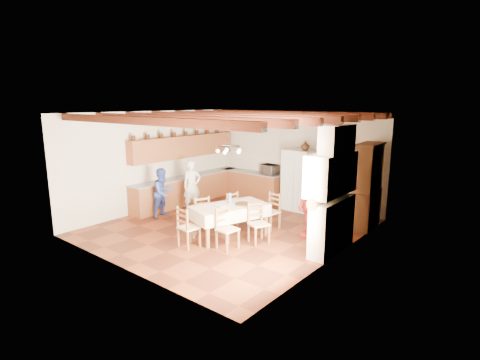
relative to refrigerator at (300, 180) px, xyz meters
The scene contains 31 objects.
floor 2.89m from the refrigerator, 101.62° to the right, with size 6.00×6.50×0.02m, color #471D11.
ceiling 3.44m from the refrigerator, 101.62° to the right, with size 6.00×6.50×0.02m, color white.
wall_back 0.99m from the refrigerator, 133.24° to the left, with size 6.00×0.02×3.00m, color beige.
wall_front 5.99m from the refrigerator, 95.29° to the right, with size 6.00×0.02×3.00m, color beige.
wall_left 4.49m from the refrigerator, 143.08° to the right, with size 0.02×6.50×3.00m, color beige.
wall_right 3.68m from the refrigerator, 47.40° to the right, with size 0.02×6.50×3.00m, color beige.
ceiling_beams 3.38m from the refrigerator, 101.62° to the right, with size 6.00×6.30×0.16m, color #33130B, non-canonical shape.
lower_cabinets_left 3.67m from the refrigerator, 153.43° to the right, with size 0.60×4.30×0.86m, color brown.
lower_cabinets_back 2.18m from the refrigerator, behind, with size 2.30×0.60×0.86m, color brown.
countertop_left 3.63m from the refrigerator, 153.43° to the right, with size 0.62×4.30×0.04m, color slate.
countertop_back 2.12m from the refrigerator, behind, with size 2.34×0.62×0.04m, color slate.
backsplash_left 3.90m from the refrigerator, 155.31° to the right, with size 0.03×4.30×0.60m, color beige.
backsplash_back 2.19m from the refrigerator, 165.07° to the left, with size 2.30×0.03×0.60m, color beige.
upper_cabinets 3.86m from the refrigerator, 154.29° to the right, with size 0.35×4.20×0.70m, color brown.
fireplace 3.33m from the refrigerator, 48.76° to the right, with size 0.56×1.60×2.80m, color beige, non-canonical shape.
wall_picture 1.47m from the refrigerator, 29.02° to the left, with size 0.34×0.03×0.42m, color black.
refrigerator is the anchor object (origin of this frame).
hutch 2.23m from the refrigerator, ahead, with size 0.52×1.23×2.23m, color #32150A, non-canonical shape.
dining_table 3.21m from the refrigerator, 91.86° to the right, with size 1.47×2.03×0.80m.
chandelier 3.46m from the refrigerator, 91.86° to the right, with size 0.47×0.47×0.03m, color black.
chair_left_near 3.57m from the refrigerator, 105.33° to the right, with size 0.42×0.40×0.96m, color brown, non-canonical shape.
chair_left_far 2.74m from the refrigerator, 104.18° to the right, with size 0.42×0.40×0.96m, color brown, non-canonical shape.
chair_right_near 3.88m from the refrigerator, 84.48° to the right, with size 0.42×0.40×0.96m, color brown, non-canonical shape.
chair_right_far 3.19m from the refrigerator, 77.31° to the right, with size 0.42×0.40×0.96m, color brown, non-canonical shape.
chair_end_near 4.34m from the refrigerator, 95.32° to the right, with size 0.42×0.40×0.96m, color brown, non-canonical shape.
chair_end_far 2.17m from the refrigerator, 80.85° to the right, with size 0.42×0.40×0.96m, color brown, non-canonical shape.
person_man 3.31m from the refrigerator, 136.64° to the right, with size 0.57×0.38×1.57m, color white.
person_woman_blue 4.14m from the refrigerator, 130.31° to the right, with size 0.69×0.54×1.43m, color #354AA2.
person_woman_red 2.39m from the refrigerator, 54.21° to the right, with size 0.94×0.39×1.61m, color #AB231A.
microwave 1.36m from the refrigerator, 168.32° to the left, with size 0.59×0.40×0.33m, color silver.
fridge_vase 1.07m from the refrigerator, ahead, with size 0.26×0.26×0.28m, color #32150A.
Camera 1 is at (6.19, -7.19, 3.27)m, focal length 28.00 mm.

